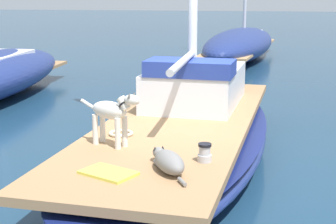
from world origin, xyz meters
TOP-DOWN VIEW (x-y plane):
  - ground_plane at (0.00, 0.00)m, footprint 120.00×120.00m
  - sailboat_main at (0.00, 0.00)m, footprint 3.10×7.42m
  - cabin_house at (0.10, 1.11)m, footprint 1.58×2.33m
  - dog_white at (-0.61, -1.45)m, footprint 0.88×0.48m
  - dog_grey at (0.22, -2.25)m, footprint 0.54×0.88m
  - deck_winch at (0.57, -1.87)m, footprint 0.16×0.16m
  - coiled_rope at (-0.64, -0.94)m, footprint 0.32×0.32m
  - deck_towel at (-0.38, -2.46)m, footprint 0.66×0.57m
  - moored_boat_far_astern at (0.42, 12.27)m, footprint 3.19×8.07m

SIDE VIEW (x-z plane):
  - ground_plane at x=0.00m, z-range 0.00..0.00m
  - sailboat_main at x=0.00m, z-range 0.01..0.67m
  - moored_boat_far_astern at x=0.42m, z-range -3.61..4.82m
  - deck_towel at x=-0.38m, z-range 0.66..0.69m
  - coiled_rope at x=-0.64m, z-range 0.66..0.70m
  - deck_winch at x=0.57m, z-range 0.65..0.86m
  - dog_grey at x=0.22m, z-range 0.66..0.88m
  - cabin_house at x=0.10m, z-range 0.59..1.43m
  - dog_white at x=-0.61m, z-range 0.73..1.43m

